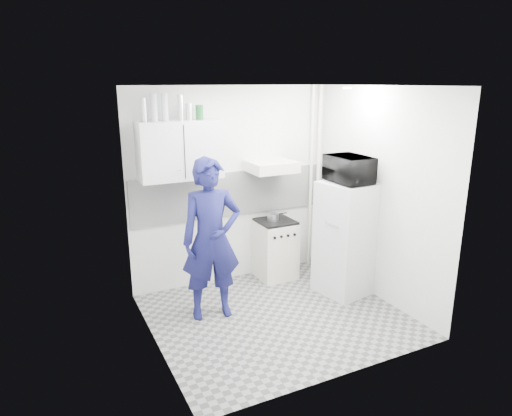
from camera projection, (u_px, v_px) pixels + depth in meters
name	position (u px, v px, depth m)	size (l,w,h in m)	color
floor	(277.00, 316.00, 5.32)	(2.80, 2.80, 0.00)	gray
ceiling	(280.00, 86.00, 4.63)	(2.80, 2.80, 0.00)	white
wall_back	(233.00, 186.00, 6.06)	(2.80, 2.80, 0.00)	silver
wall_left	(150.00, 226.00, 4.38)	(2.60, 2.60, 0.00)	silver
wall_right	(378.00, 195.00, 5.57)	(2.60, 2.60, 0.00)	silver
person	(211.00, 239.00, 5.12)	(0.68, 0.44, 1.86)	#151649
stove	(275.00, 250.00, 6.30)	(0.50, 0.50, 0.79)	silver
fridge	(346.00, 238.00, 5.77)	(0.60, 0.60, 1.45)	silver
stove_top	(276.00, 221.00, 6.19)	(0.48, 0.48, 0.03)	black
saucepan	(273.00, 217.00, 6.19)	(0.16, 0.16, 0.09)	silver
microwave	(349.00, 169.00, 5.54)	(0.40, 0.59, 0.33)	black
bottle_a	(144.00, 110.00, 5.14)	(0.06, 0.06, 0.26)	silver
bottle_b	(154.00, 108.00, 5.18)	(0.08, 0.08, 0.31)	#B2B7BC
bottle_c	(165.00, 107.00, 5.23)	(0.08, 0.08, 0.31)	#B2B7BC
bottle_d	(181.00, 108.00, 5.32)	(0.07, 0.07, 0.30)	silver
canister_a	(189.00, 112.00, 5.37)	(0.08, 0.08, 0.19)	silver
canister_b	(199.00, 112.00, 5.43)	(0.09, 0.09, 0.18)	#144C1E
upper_cabinet	(180.00, 150.00, 5.44)	(1.00, 0.35, 0.70)	silver
range_hood	(271.00, 166.00, 5.96)	(0.60, 0.50, 0.14)	silver
backsplash	(233.00, 194.00, 6.07)	(2.74, 0.03, 0.60)	white
pipe_a	(318.00, 178.00, 6.54)	(0.05, 0.05, 2.60)	silver
pipe_b	(311.00, 179.00, 6.49)	(0.04, 0.04, 2.60)	silver
ceiling_spot_fixture	(347.00, 88.00, 5.23)	(0.10, 0.10, 0.02)	white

